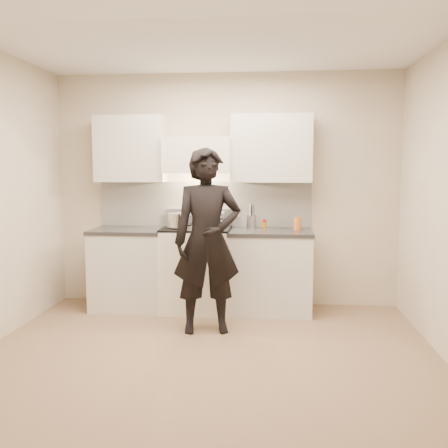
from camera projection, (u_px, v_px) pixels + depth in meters
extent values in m
plane|color=#7E6249|center=(207.00, 356.00, 4.28)|extent=(4.00, 4.00, 0.00)
cube|color=beige|center=(226.00, 190.00, 5.86)|extent=(4.00, 0.04, 2.70)
cube|color=beige|center=(161.00, 223.00, 2.40)|extent=(4.00, 0.04, 2.70)
cube|color=silver|center=(206.00, 32.00, 3.98)|extent=(4.00, 3.50, 0.02)
cube|color=white|center=(205.00, 204.00, 5.89)|extent=(2.50, 0.02, 0.53)
cube|color=#9A9EB0|center=(200.00, 217.00, 5.87)|extent=(0.76, 0.08, 0.20)
cube|color=silver|center=(198.00, 155.00, 5.64)|extent=(0.76, 0.40, 0.40)
cylinder|color=silver|center=(195.00, 172.00, 5.49)|extent=(0.66, 0.02, 0.02)
cube|color=beige|center=(271.00, 149.00, 5.59)|extent=(0.90, 0.33, 0.75)
cube|color=beige|center=(131.00, 149.00, 5.74)|extent=(0.80, 0.33, 0.75)
cube|color=beige|center=(236.00, 212.00, 5.85)|extent=(0.08, 0.01, 0.12)
cube|color=silver|center=(197.00, 270.00, 5.67)|extent=(0.76, 0.65, 0.92)
cube|color=black|center=(197.00, 228.00, 5.61)|extent=(0.76, 0.65, 0.02)
cube|color=#B9B9BC|center=(212.00, 226.00, 5.72)|extent=(0.36, 0.34, 0.01)
cylinder|color=silver|center=(193.00, 246.00, 5.34)|extent=(0.62, 0.02, 0.02)
cylinder|color=black|center=(178.00, 228.00, 5.48)|extent=(0.18, 0.18, 0.01)
cylinder|color=black|center=(211.00, 228.00, 5.45)|extent=(0.18, 0.18, 0.01)
cylinder|color=black|center=(183.00, 225.00, 5.78)|extent=(0.18, 0.18, 0.01)
cylinder|color=black|center=(214.00, 225.00, 5.74)|extent=(0.18, 0.18, 0.01)
cube|color=beige|center=(270.00, 273.00, 5.59)|extent=(0.90, 0.65, 0.88)
cube|color=black|center=(270.00, 232.00, 5.54)|extent=(0.92, 0.67, 0.04)
cube|color=beige|center=(130.00, 270.00, 5.74)|extent=(0.80, 0.65, 0.88)
cube|color=black|center=(129.00, 230.00, 5.69)|extent=(0.82, 0.67, 0.04)
ellipsoid|color=silver|center=(210.00, 217.00, 5.73)|extent=(0.33, 0.33, 0.18)
torus|color=silver|center=(210.00, 213.00, 5.73)|extent=(0.35, 0.35, 0.02)
ellipsoid|color=beige|center=(210.00, 218.00, 5.73)|extent=(0.19, 0.19, 0.09)
cylinder|color=silver|center=(205.00, 209.00, 5.59)|extent=(0.08, 0.24, 0.18)
cylinder|color=silver|center=(177.00, 220.00, 5.52)|extent=(0.26, 0.26, 0.15)
cube|color=silver|center=(165.00, 215.00, 5.54)|extent=(0.05, 0.03, 0.01)
cube|color=silver|center=(189.00, 215.00, 5.48)|extent=(0.05, 0.03, 0.01)
cylinder|color=#9A9EB0|center=(251.00, 222.00, 5.73)|extent=(0.10, 0.10, 0.15)
cylinder|color=black|center=(254.00, 215.00, 5.72)|extent=(0.01, 0.01, 0.26)
cylinder|color=silver|center=(253.00, 215.00, 5.74)|extent=(0.01, 0.01, 0.26)
cylinder|color=#9A9EB0|center=(251.00, 215.00, 5.74)|extent=(0.01, 0.01, 0.26)
cylinder|color=black|center=(250.00, 215.00, 5.73)|extent=(0.01, 0.01, 0.26)
cylinder|color=#9A9EB0|center=(249.00, 215.00, 5.72)|extent=(0.01, 0.01, 0.26)
cylinder|color=silver|center=(250.00, 215.00, 5.70)|extent=(0.01, 0.01, 0.26)
cylinder|color=black|center=(252.00, 216.00, 5.69)|extent=(0.01, 0.01, 0.26)
cylinder|color=#9A9EB0|center=(253.00, 215.00, 5.70)|extent=(0.01, 0.01, 0.26)
cylinder|color=#C77403|center=(264.00, 225.00, 5.72)|extent=(0.04, 0.04, 0.07)
cylinder|color=#C7020E|center=(264.00, 221.00, 5.71)|extent=(0.04, 0.04, 0.02)
cylinder|color=#C76624|center=(297.00, 223.00, 5.59)|extent=(0.08, 0.08, 0.14)
imported|color=black|center=(207.00, 241.00, 4.85)|extent=(0.73, 0.55, 1.81)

